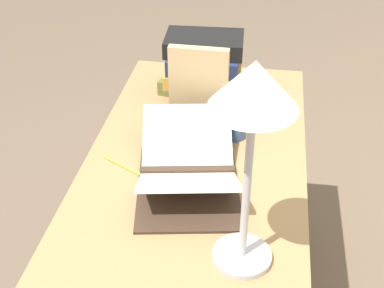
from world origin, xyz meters
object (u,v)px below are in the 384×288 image
at_px(book_standing_upright, 198,87).
at_px(pencil, 122,166).
at_px(book_stack_tall, 204,65).
at_px(open_book, 188,165).
at_px(reading_lamp, 253,107).
at_px(coffee_mug, 235,124).

bearing_deg(book_standing_upright, pencil, -32.57).
height_order(book_stack_tall, pencil, book_stack_tall).
bearing_deg(open_book, book_stack_tall, 172.66).
bearing_deg(book_stack_tall, open_book, 2.42).
bearing_deg(book_standing_upright, reading_lamp, 19.06).
bearing_deg(coffee_mug, book_standing_upright, -116.98).
relative_size(open_book, pencil, 3.97).
bearing_deg(open_book, book_standing_upright, 172.31).
relative_size(book_stack_tall, reading_lamp, 0.62).
xyz_separation_m(reading_lamp, pencil, (-0.31, -0.37, -0.40)).
relative_size(open_book, book_stack_tall, 1.67).
distance_m(open_book, book_stack_tall, 0.50).
xyz_separation_m(book_stack_tall, coffee_mug, (0.28, 0.14, -0.06)).
distance_m(book_standing_upright, reading_lamp, 0.67).
relative_size(open_book, reading_lamp, 1.04).
bearing_deg(coffee_mug, open_book, -28.00).
xyz_separation_m(open_book, book_stack_tall, (-0.49, -0.02, 0.07)).
relative_size(coffee_mug, pencil, 0.69).
relative_size(reading_lamp, pencil, 3.81).
xyz_separation_m(open_book, book_standing_upright, (-0.28, -0.01, 0.10)).
height_order(book_stack_tall, book_standing_upright, book_standing_upright).
distance_m(open_book, reading_lamp, 0.51).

